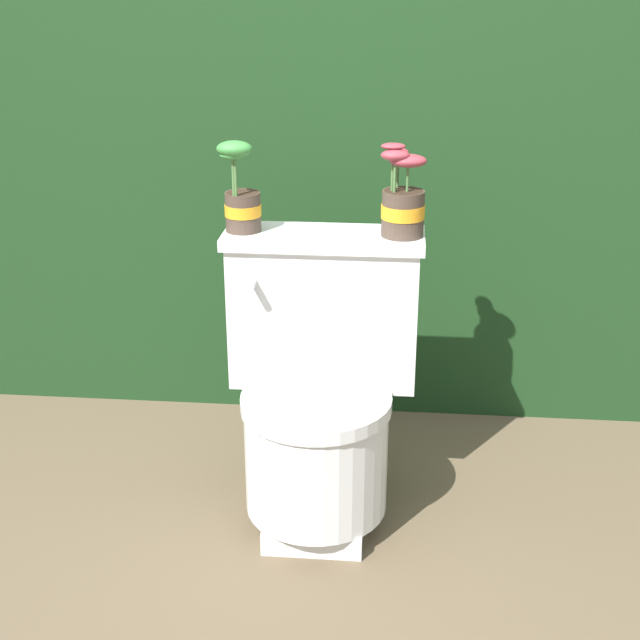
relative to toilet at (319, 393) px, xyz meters
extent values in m
plane|color=brown|center=(-0.07, -0.04, -0.35)|extent=(12.00, 12.00, 0.00)
cube|color=#193819|center=(-0.07, 0.96, 0.55)|extent=(2.92, 0.78, 1.78)
cube|color=silver|center=(0.00, -0.09, -0.32)|extent=(0.26, 0.30, 0.06)
cylinder|color=silver|center=(0.00, -0.09, -0.14)|extent=(0.37, 0.37, 0.29)
cylinder|color=silver|center=(0.00, -0.09, 0.02)|extent=(0.38, 0.38, 0.04)
cube|color=silver|center=(0.00, 0.12, 0.18)|extent=(0.50, 0.17, 0.39)
cube|color=silver|center=(0.00, 0.12, 0.39)|extent=(0.52, 0.19, 0.03)
cylinder|color=silver|center=(-0.17, 0.01, 0.29)|extent=(0.02, 0.05, 0.02)
cylinder|color=#47382D|center=(-0.21, 0.12, 0.45)|extent=(0.09, 0.09, 0.10)
cylinder|color=orange|center=(-0.21, 0.12, 0.46)|extent=(0.09, 0.09, 0.03)
cylinder|color=#332319|center=(-0.21, 0.12, 0.50)|extent=(0.08, 0.08, 0.01)
cylinder|color=#4C753D|center=(-0.22, 0.09, 0.55)|extent=(0.01, 0.01, 0.10)
ellipsoid|color=#387F38|center=(-0.22, 0.09, 0.61)|extent=(0.06, 0.05, 0.02)
cylinder|color=#4C753D|center=(-0.22, 0.09, 0.56)|extent=(0.01, 0.01, 0.11)
ellipsoid|color=#387F38|center=(-0.22, 0.09, 0.62)|extent=(0.09, 0.06, 0.04)
cylinder|color=#47382D|center=(0.20, 0.12, 0.46)|extent=(0.11, 0.11, 0.12)
cylinder|color=orange|center=(0.20, 0.12, 0.47)|extent=(0.11, 0.11, 0.04)
cylinder|color=#332319|center=(0.20, 0.12, 0.51)|extent=(0.10, 0.10, 0.01)
cylinder|color=#4C753D|center=(0.17, 0.11, 0.57)|extent=(0.01, 0.01, 0.11)
ellipsoid|color=#93333D|center=(0.17, 0.11, 0.63)|extent=(0.06, 0.04, 0.02)
cylinder|color=#4C753D|center=(0.18, 0.15, 0.56)|extent=(0.01, 0.01, 0.08)
ellipsoid|color=#93333D|center=(0.18, 0.15, 0.61)|extent=(0.05, 0.04, 0.02)
cylinder|color=#4C753D|center=(0.21, 0.11, 0.55)|extent=(0.01, 0.01, 0.07)
ellipsoid|color=#93333D|center=(0.21, 0.11, 0.60)|extent=(0.09, 0.06, 0.03)
cylinder|color=#4C753D|center=(0.18, 0.10, 0.56)|extent=(0.01, 0.01, 0.08)
ellipsoid|color=#93333D|center=(0.18, 0.10, 0.61)|extent=(0.07, 0.05, 0.03)
camera|label=1|loc=(0.19, -2.08, 1.07)|focal=50.00mm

